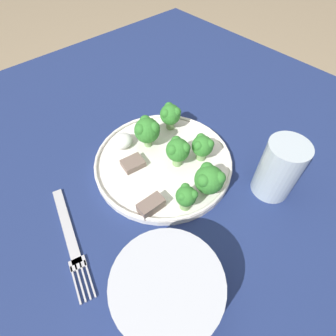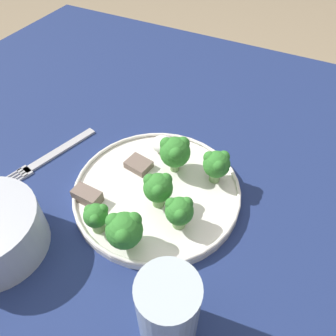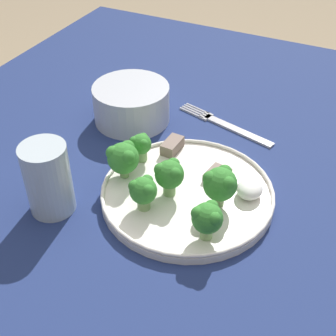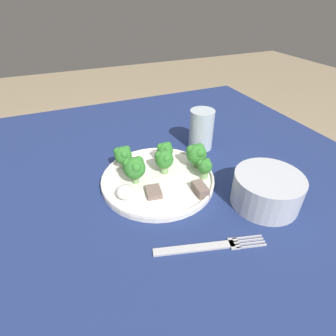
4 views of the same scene
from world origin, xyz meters
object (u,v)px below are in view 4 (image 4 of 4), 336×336
at_px(fork, 209,246).
at_px(drinking_glass, 201,132).
at_px(dinner_plate, 160,179).
at_px(cream_bowl, 267,191).

height_order(fork, drinking_glass, drinking_glass).
distance_m(dinner_plate, fork, 0.21).
xyz_separation_m(dinner_plate, cream_bowl, (0.15, 0.18, 0.02)).
height_order(dinner_plate, drinking_glass, drinking_glass).
bearing_deg(cream_bowl, fork, -71.22).
distance_m(fork, drinking_glass, 0.35).
distance_m(cream_bowl, drinking_glass, 0.26).
xyz_separation_m(fork, drinking_glass, (-0.31, 0.15, 0.05)).
bearing_deg(dinner_plate, drinking_glass, 122.71).
bearing_deg(fork, drinking_glass, 153.95).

